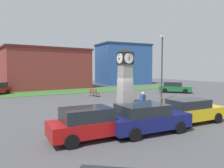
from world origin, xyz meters
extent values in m
plane|color=#4C4C4F|center=(0.00, 0.00, 0.00)|extent=(78.33, 78.33, 0.00)
cube|color=gray|center=(0.76, 0.57, 0.37)|extent=(1.19, 1.19, 0.75)
cube|color=gray|center=(0.76, 0.57, 1.12)|extent=(1.14, 1.14, 0.75)
cube|color=gray|center=(0.76, 0.57, 1.87)|extent=(1.09, 1.09, 0.75)
cube|color=gray|center=(0.76, 0.57, 2.61)|extent=(1.05, 1.05, 0.75)
cube|color=gray|center=(0.76, 0.57, 3.36)|extent=(1.00, 1.00, 0.75)
cube|color=black|center=(0.76, 0.57, 4.29)|extent=(1.15, 1.15, 1.11)
cylinder|color=white|center=(0.76, 1.17, 4.29)|extent=(0.95, 0.04, 0.95)
cube|color=black|center=(0.76, 1.20, 4.29)|extent=(0.06, 0.15, 0.20)
cube|color=black|center=(0.76, 1.20, 4.29)|extent=(0.04, 0.35, 0.16)
cylinder|color=white|center=(0.76, -0.02, 4.29)|extent=(0.95, 0.04, 0.95)
cube|color=black|center=(0.76, -0.05, 4.29)|extent=(0.06, 0.20, 0.16)
cube|color=black|center=(0.76, -0.05, 4.29)|extent=(0.04, 0.06, 0.36)
cylinder|color=white|center=(1.35, 0.57, 4.29)|extent=(0.04, 0.95, 0.95)
cube|color=black|center=(1.38, 0.57, 4.29)|extent=(0.18, 0.06, 0.18)
cube|color=black|center=(1.38, 0.57, 4.29)|extent=(0.30, 0.04, 0.26)
cylinder|color=white|center=(0.16, 0.57, 4.29)|extent=(0.04, 0.95, 0.95)
cube|color=black|center=(0.13, 0.57, 4.29)|extent=(0.22, 0.06, 0.06)
cube|color=black|center=(0.13, 0.57, 4.29)|extent=(0.23, 0.04, 0.32)
pyramid|color=black|center=(0.76, 0.57, 5.01)|extent=(1.21, 1.21, 0.34)
cylinder|color=brown|center=(1.90, -3.09, 0.42)|extent=(0.22, 0.22, 0.84)
sphere|color=brown|center=(1.90, -3.09, 0.87)|extent=(0.19, 0.19, 0.19)
cylinder|color=brown|center=(0.86, -2.70, 0.40)|extent=(0.22, 0.22, 0.80)
sphere|color=brown|center=(0.86, -2.70, 0.83)|extent=(0.20, 0.20, 0.20)
cube|color=#A51111|center=(-6.00, -6.95, 0.60)|extent=(4.20, 1.86, 0.67)
cube|color=#1E2328|center=(-6.31, -6.94, 1.24)|extent=(2.33, 1.66, 0.60)
cylinder|color=black|center=(-4.69, -6.18, 0.32)|extent=(0.65, 0.24, 0.64)
cylinder|color=black|center=(-4.74, -7.81, 0.32)|extent=(0.65, 0.24, 0.64)
cylinder|color=black|center=(-7.26, -6.09, 0.32)|extent=(0.65, 0.24, 0.64)
cylinder|color=black|center=(-7.31, -7.73, 0.32)|extent=(0.65, 0.24, 0.64)
cube|color=navy|center=(-3.03, -7.38, 0.62)|extent=(4.53, 2.23, 0.70)
cube|color=#1E2328|center=(-3.36, -7.36, 1.25)|extent=(2.53, 1.96, 0.55)
cylinder|color=black|center=(-1.61, -6.51, 0.32)|extent=(0.65, 0.25, 0.64)
cylinder|color=black|center=(-1.71, -8.39, 0.32)|extent=(0.65, 0.25, 0.64)
cylinder|color=black|center=(-4.35, -6.36, 0.32)|extent=(0.65, 0.25, 0.64)
cylinder|color=black|center=(-4.45, -8.24, 0.32)|extent=(0.65, 0.25, 0.64)
cube|color=gold|center=(0.69, -7.14, 0.62)|extent=(4.29, 1.88, 0.70)
cube|color=#1E2328|center=(0.37, -7.13, 1.23)|extent=(2.38, 1.68, 0.52)
cylinder|color=black|center=(2.03, -6.36, 0.32)|extent=(0.65, 0.24, 0.64)
cylinder|color=black|center=(1.97, -8.01, 0.32)|extent=(0.65, 0.24, 0.64)
cylinder|color=black|center=(-0.60, -6.27, 0.32)|extent=(0.65, 0.24, 0.64)
cylinder|color=black|center=(-0.66, -7.92, 0.32)|extent=(0.65, 0.24, 0.64)
cube|color=#19602D|center=(12.36, 5.56, 0.59)|extent=(4.18, 4.46, 0.63)
cube|color=#1E2328|center=(12.15, 5.81, 1.20)|extent=(2.81, 2.89, 0.58)
cylinder|color=black|center=(13.89, 5.10, 0.32)|extent=(0.58, 0.63, 0.64)
cylinder|color=black|center=(12.58, 3.98, 0.32)|extent=(0.58, 0.63, 0.64)
cylinder|color=black|center=(12.15, 7.13, 0.32)|extent=(0.58, 0.63, 0.64)
cylinder|color=black|center=(10.84, 6.02, 0.32)|extent=(0.58, 0.63, 0.64)
cylinder|color=black|center=(-8.12, 14.99, 0.32)|extent=(0.63, 0.58, 0.64)
cube|color=brown|center=(0.88, 7.45, 0.45)|extent=(0.69, 1.65, 0.08)
cube|color=brown|center=(0.63, 7.42, 0.70)|extent=(0.25, 1.60, 0.40)
cylinder|color=#262628|center=(1.16, 6.84, 0.23)|extent=(0.06, 0.06, 0.45)
cylinder|color=#262628|center=(1.00, 8.11, 0.23)|extent=(0.06, 0.06, 0.45)
cylinder|color=#262628|center=(0.76, 6.79, 0.23)|extent=(0.06, 0.06, 0.45)
cylinder|color=#262628|center=(0.60, 8.06, 0.23)|extent=(0.06, 0.06, 0.45)
cylinder|color=#3F3F47|center=(-0.66, -4.01, 0.42)|extent=(0.14, 0.14, 0.85)
cylinder|color=#3F3F47|center=(-0.84, -4.09, 0.42)|extent=(0.14, 0.14, 0.85)
cube|color=#264CA5|center=(-0.75, -4.05, 1.16)|extent=(0.46, 0.37, 0.64)
sphere|color=beige|center=(-0.75, -4.05, 1.60)|extent=(0.23, 0.23, 0.23)
cylinder|color=#333338|center=(5.65, 1.02, 3.30)|extent=(0.14, 0.14, 6.60)
cube|color=silver|center=(5.65, 1.02, 6.72)|extent=(0.50, 0.24, 0.24)
cube|color=maroon|center=(-1.78, 21.91, 3.19)|extent=(14.14, 10.68, 6.39)
cube|color=#4F1E1B|center=(-1.78, 21.91, 6.54)|extent=(14.57, 11.00, 0.30)
cube|color=#2D5193|center=(15.21, 23.61, 4.10)|extent=(10.75, 7.73, 8.21)
cube|color=navy|center=(15.21, 23.61, 8.36)|extent=(11.08, 7.96, 0.30)
cube|color=#386B2D|center=(-2.55, 14.36, 0.02)|extent=(47.00, 6.32, 0.04)
camera|label=1|loc=(-10.26, -16.32, 3.38)|focal=35.00mm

